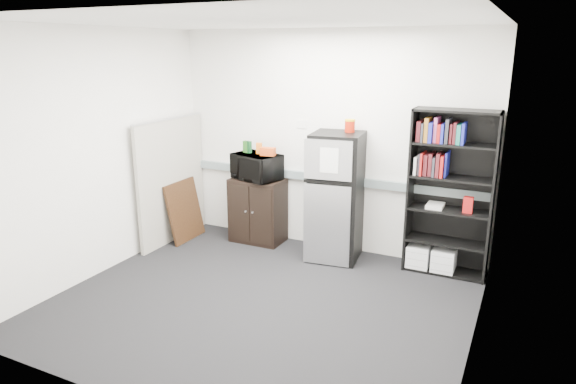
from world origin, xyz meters
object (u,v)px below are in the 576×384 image
Objects in this scene: cubicle_partition at (172,180)px; bookshelf at (449,190)px; cabinet at (258,210)px; microwave at (256,167)px; refrigerator at (336,197)px.

bookshelf is at bearing 8.13° from cubicle_partition.
cabinet is (-2.37, -0.07, -0.55)m from bookshelf.
microwave is (-2.37, -0.08, 0.04)m from bookshelf.
microwave is at bearing -178.03° from bookshelf.
refrigerator reaches higher than cabinet.
bookshelf is 1.21× the size of refrigerator.
refrigerator is (2.15, 0.34, -0.05)m from cubicle_partition.
cubicle_partition reaches higher than cabinet.
bookshelf is at bearing 17.23° from microwave.
refrigerator reaches higher than microwave.
microwave is at bearing -90.00° from cabinet.
bookshelf is 1.28m from refrigerator.
cabinet is at bearing 22.07° from cubicle_partition.
cabinet is at bearing 105.26° from microwave.
cubicle_partition is at bearing -171.87° from bookshelf.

